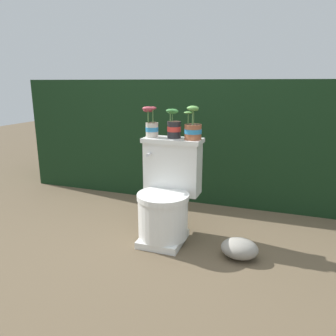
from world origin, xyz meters
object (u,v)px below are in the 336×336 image
potted_plant_left (151,125)px  potted_plant_midleft (174,126)px  garden_stone (239,248)px  potted_plant_middle (193,129)px  toilet (167,196)px

potted_plant_left → potted_plant_midleft: (0.16, 0.02, -0.00)m
potted_plant_left → garden_stone: (0.69, -0.24, -0.72)m
potted_plant_left → potted_plant_middle: (0.30, 0.00, -0.01)m
potted_plant_midleft → garden_stone: size_ratio=0.88×
toilet → potted_plant_midleft: size_ratio=3.41×
toilet → potted_plant_middle: (0.15, 0.12, 0.46)m
potted_plant_midleft → garden_stone: (0.53, -0.26, -0.71)m
garden_stone → toilet: bearing=167.0°
potted_plant_left → toilet: bearing=-35.7°
potted_plant_left → potted_plant_midleft: size_ratio=1.07×
potted_plant_left → potted_plant_middle: size_ratio=0.95×
toilet → potted_plant_left: size_ratio=3.20×
potted_plant_midleft → toilet: bearing=-90.8°
potted_plant_middle → garden_stone: 0.84m
garden_stone → potted_plant_midleft: bearing=154.0°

